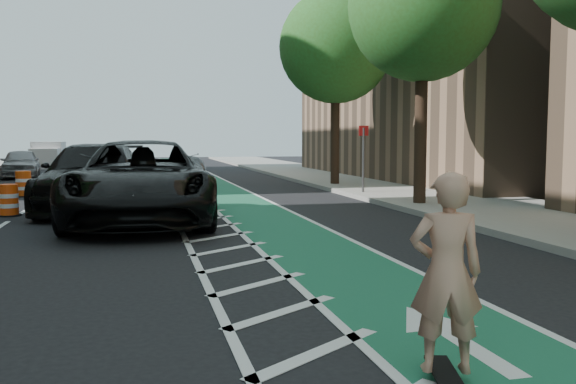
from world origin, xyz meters
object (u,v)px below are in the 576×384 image
object	(u,v)px
skateboarder	(446,272)
suv_far	(95,177)
suv_near	(142,181)
barrel_a	(9,201)

from	to	relation	value
skateboarder	suv_far	size ratio (longest dim) A/B	0.26
skateboarder	suv_near	world-z (taller)	suv_near
suv_near	skateboarder	bearing A→B (deg)	-74.16
skateboarder	suv_near	bearing A→B (deg)	-61.47
suv_far	skateboarder	bearing A→B (deg)	-70.28
skateboarder	barrel_a	size ratio (longest dim) A/B	1.99
suv_near	suv_far	distance (m)	3.22
suv_far	barrel_a	world-z (taller)	suv_far
barrel_a	skateboarder	bearing A→B (deg)	-65.59
skateboarder	barrel_a	xyz separation A→B (m)	(-5.75, 12.68, -0.53)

